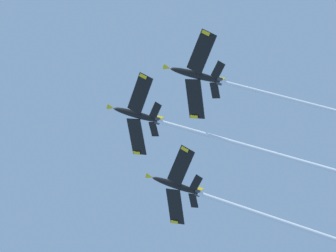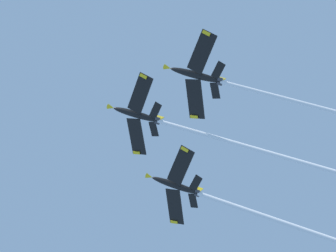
% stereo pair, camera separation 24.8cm
% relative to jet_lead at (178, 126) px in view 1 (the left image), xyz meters
% --- Properties ---
extents(jet_lead, '(48.59, 20.05, 26.53)m').
position_rel_jet_lead_xyz_m(jet_lead, '(0.00, 0.00, 0.00)').
color(jet_lead, black).
extents(jet_left_wing, '(57.23, 20.02, 29.88)m').
position_rel_jet_lead_xyz_m(jet_left_wing, '(15.39, -10.96, -6.87)').
color(jet_left_wing, black).
extents(jet_right_wing, '(46.38, 20.01, 24.49)m').
position_rel_jet_lead_xyz_m(jet_right_wing, '(9.73, 15.56, -5.53)').
color(jet_right_wing, black).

